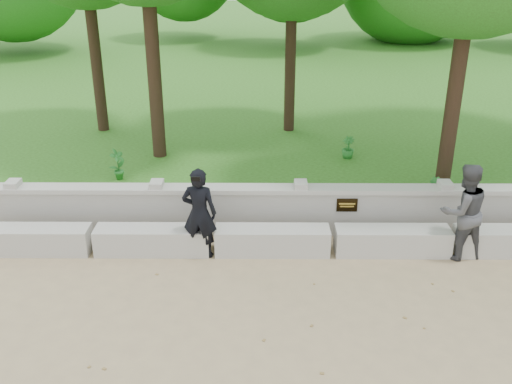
{
  "coord_description": "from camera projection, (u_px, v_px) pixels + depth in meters",
  "views": [
    {
      "loc": [
        -1.22,
        -6.49,
        4.76
      ],
      "look_at": [
        -1.27,
        1.95,
        1.09
      ],
      "focal_mm": 40.0,
      "sensor_mm": 36.0,
      "label": 1
    }
  ],
  "objects": [
    {
      "name": "shrub_d",
      "position": [
        348.0,
        147.0,
        13.0
      ],
      "size": [
        0.38,
        0.37,
        0.51
      ],
      "primitive_type": "imported",
      "rotation": [
        0.0,
        0.0,
        5.67
      ],
      "color": "#28772B",
      "rests_on": "lawn"
    },
    {
      "name": "man_main",
      "position": [
        199.0,
        213.0,
        9.2
      ],
      "size": [
        0.61,
        0.55,
        1.55
      ],
      "color": "black",
      "rests_on": "ground"
    },
    {
      "name": "lawn",
      "position": [
        293.0,
        84.0,
        20.63
      ],
      "size": [
        40.0,
        22.0,
        0.25
      ],
      "primitive_type": "cube",
      "color": "#2F5817",
      "rests_on": "ground"
    },
    {
      "name": "shrub_b",
      "position": [
        437.0,
        192.0,
        10.65
      ],
      "size": [
        0.37,
        0.36,
        0.53
      ],
      "primitive_type": "imported",
      "rotation": [
        0.0,
        0.0,
        2.52
      ],
      "color": "#28772B",
      "rests_on": "lawn"
    },
    {
      "name": "parapet_wall",
      "position": [
        328.0,
        210.0,
        10.04
      ],
      "size": [
        12.5,
        0.35,
        0.9
      ],
      "color": "#ABA9A2",
      "rests_on": "ground"
    },
    {
      "name": "visitor_left",
      "position": [
        463.0,
        212.0,
        9.16
      ],
      "size": [
        0.91,
        0.78,
        1.63
      ],
      "color": "#434449",
      "rests_on": "ground"
    },
    {
      "name": "shrub_a",
      "position": [
        118.0,
        164.0,
        11.78
      ],
      "size": [
        0.39,
        0.42,
        0.66
      ],
      "primitive_type": "imported",
      "rotation": [
        0.0,
        0.0,
        1.02
      ],
      "color": "#28772B",
      "rests_on": "lawn"
    },
    {
      "name": "ground",
      "position": [
        347.0,
        321.0,
        7.84
      ],
      "size": [
        80.0,
        80.0,
        0.0
      ],
      "primitive_type": "plane",
      "color": "tan",
      "rests_on": "ground"
    },
    {
      "name": "concrete_bench",
      "position": [
        332.0,
        241.0,
        9.5
      ],
      "size": [
        11.9,
        0.45,
        0.45
      ],
      "color": "#B6B3AC",
      "rests_on": "ground"
    }
  ]
}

